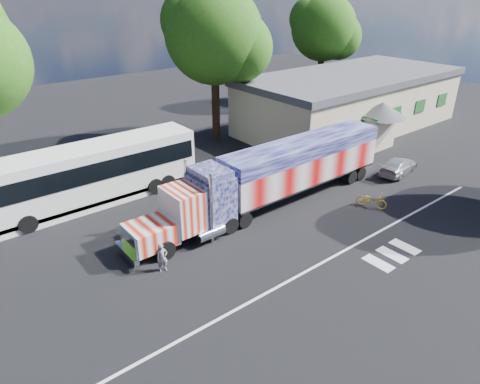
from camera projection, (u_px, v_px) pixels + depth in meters
ground at (274, 242)px, 23.57m from camera, size 100.00×100.00×0.00m
lane_markings at (348, 262)px, 21.87m from camera, size 30.00×2.67×0.01m
semi_truck at (277, 174)px, 26.73m from camera, size 18.97×3.00×4.04m
coach_bus at (98, 172)px, 27.27m from camera, size 12.94×3.01×3.77m
hall_building at (351, 101)px, 41.18m from camera, size 22.40×12.80×5.20m
parked_car at (398, 166)px, 31.76m from camera, size 4.22×2.25×1.16m
woman at (162, 258)px, 20.89m from camera, size 0.62×0.49×1.51m
bicycle at (372, 200)px, 26.99m from camera, size 1.37×2.01×1.00m
tree_far_ne at (325, 28)px, 48.11m from camera, size 7.64×7.28×11.91m
tree_ne_a at (216, 35)px, 35.26m from camera, size 8.56×8.15×13.07m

